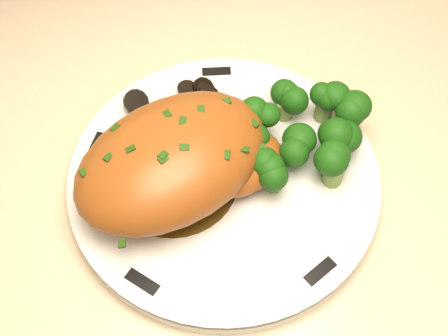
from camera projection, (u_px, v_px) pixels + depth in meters
name	position (u px, v px, depth m)	size (l,w,h in m)	color
counter	(333.00, 227.00, 1.01)	(1.97, 0.65, 0.97)	#543326
plate	(224.00, 179.00, 0.55)	(0.30, 0.30, 0.02)	silver
rim_accent_0	(217.00, 72.00, 0.62)	(0.03, 0.01, 0.00)	black
rim_accent_1	(97.00, 145.00, 0.56)	(0.03, 0.01, 0.00)	black
rim_accent_2	(142.00, 282.00, 0.49)	(0.03, 0.01, 0.00)	black
rim_accent_3	(320.00, 271.00, 0.49)	(0.03, 0.01, 0.00)	black
rim_accent_4	(344.00, 133.00, 0.57)	(0.03, 0.01, 0.00)	black
gravy_pool	(175.00, 181.00, 0.54)	(0.12, 0.12, 0.00)	#3E290B
chicken_breast	(180.00, 161.00, 0.51)	(0.22, 0.17, 0.07)	#984C1A
mushroom_pile	(190.00, 113.00, 0.58)	(0.11, 0.08, 0.03)	black
broccoli_florets	(301.00, 133.00, 0.54)	(0.14, 0.12, 0.04)	olive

